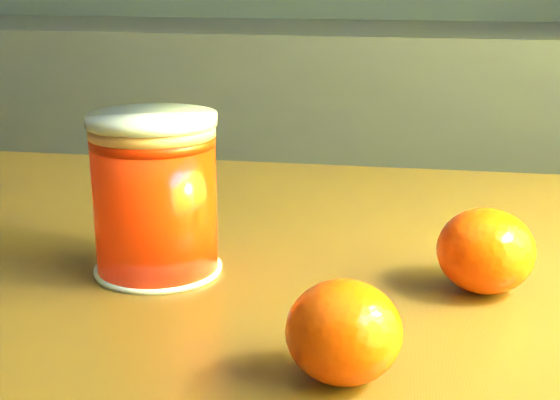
# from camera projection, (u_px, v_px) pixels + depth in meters

# --- Properties ---
(kitchen_counter) EXTENTS (3.15, 0.60, 0.90)m
(kitchen_counter) POSITION_uv_depth(u_px,v_px,m) (63.00, 194.00, 2.09)
(kitchen_counter) COLOR #424347
(kitchen_counter) RESTS_ON ground
(juice_glass) EXTENTS (0.09, 0.09, 0.11)m
(juice_glass) POSITION_uv_depth(u_px,v_px,m) (155.00, 195.00, 0.52)
(juice_glass) COLOR red
(juice_glass) RESTS_ON table
(orange_front) EXTENTS (0.06, 0.06, 0.05)m
(orange_front) POSITION_uv_depth(u_px,v_px,m) (344.00, 332.00, 0.39)
(orange_front) COLOR #FB4805
(orange_front) RESTS_ON table
(orange_back) EXTENTS (0.07, 0.07, 0.05)m
(orange_back) POSITION_uv_depth(u_px,v_px,m) (486.00, 251.00, 0.50)
(orange_back) COLOR #FB4805
(orange_back) RESTS_ON table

